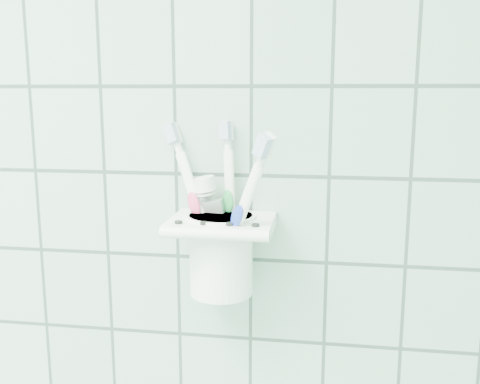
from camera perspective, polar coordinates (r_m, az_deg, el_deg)
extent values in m
cube|color=white|center=(0.69, -1.36, -3.46)|extent=(0.05, 0.02, 0.04)
cube|color=white|center=(0.66, -1.94, -3.41)|extent=(0.13, 0.10, 0.01)
cylinder|color=white|center=(0.61, -2.76, -4.50)|extent=(0.13, 0.01, 0.01)
cylinder|color=black|center=(0.63, -6.57, -3.27)|extent=(0.01, 0.01, 0.00)
cylinder|color=black|center=(0.62, -3.88, -3.38)|extent=(0.01, 0.01, 0.00)
cylinder|color=black|center=(0.62, -1.13, -3.49)|extent=(0.01, 0.01, 0.00)
cylinder|color=black|center=(0.61, 1.66, -3.60)|extent=(0.01, 0.01, 0.00)
cylinder|color=white|center=(0.67, -2.04, -6.65)|extent=(0.08, 0.08, 0.10)
cylinder|color=white|center=(0.66, -2.06, -2.70)|extent=(0.09, 0.09, 0.01)
cylinder|color=black|center=(0.66, -2.06, -2.61)|extent=(0.07, 0.07, 0.00)
cylinder|color=white|center=(0.64, -1.77, -2.83)|extent=(0.08, 0.06, 0.17)
cylinder|color=white|center=(0.63, -1.83, 6.28)|extent=(0.02, 0.02, 0.03)
cube|color=silver|center=(0.62, -1.95, 7.66)|extent=(0.02, 0.02, 0.03)
cube|color=white|center=(0.63, -1.82, 7.70)|extent=(0.02, 0.02, 0.03)
ellipsoid|color=#D83F72|center=(0.63, -1.88, -1.03)|extent=(0.03, 0.02, 0.04)
cylinder|color=white|center=(0.67, -0.73, -2.81)|extent=(0.03, 0.04, 0.17)
cylinder|color=white|center=(0.65, -0.75, 5.31)|extent=(0.01, 0.01, 0.02)
cube|color=silver|center=(0.65, -0.84, 6.53)|extent=(0.02, 0.02, 0.02)
cube|color=white|center=(0.65, -0.74, 6.57)|extent=(0.02, 0.01, 0.03)
ellipsoid|color=green|center=(0.66, -0.81, -1.21)|extent=(0.02, 0.01, 0.03)
cylinder|color=white|center=(0.66, -2.82, -2.47)|extent=(0.08, 0.08, 0.17)
cylinder|color=white|center=(0.64, -2.91, 6.41)|extent=(0.02, 0.02, 0.03)
cube|color=silver|center=(0.64, -3.04, 7.76)|extent=(0.02, 0.02, 0.03)
cube|color=white|center=(0.64, -2.90, 7.79)|extent=(0.02, 0.02, 0.03)
ellipsoid|color=#1E38A5|center=(0.65, -2.95, -0.71)|extent=(0.03, 0.02, 0.04)
cube|color=silver|center=(0.68, -1.75, -5.06)|extent=(0.05, 0.02, 0.11)
cube|color=silver|center=(0.70, -1.73, -9.07)|extent=(0.04, 0.01, 0.02)
cone|color=silver|center=(0.67, -1.78, -0.31)|extent=(0.04, 0.03, 0.02)
cylinder|color=white|center=(0.67, -1.79, 0.87)|extent=(0.03, 0.03, 0.03)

